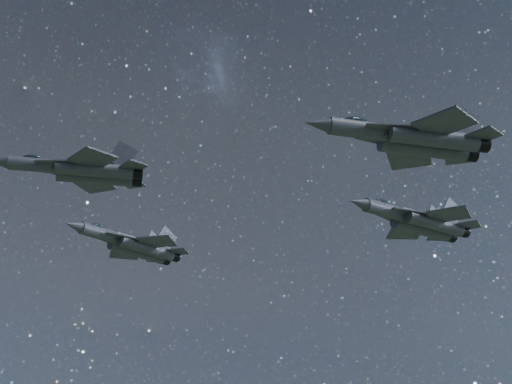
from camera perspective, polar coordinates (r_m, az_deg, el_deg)
jet_lead at (r=69.84m, az=-13.74°, el=1.70°), size 14.92×9.84×3.82m
jet_left at (r=93.99m, az=-9.79°, el=-4.20°), size 17.88×12.23×4.49m
jet_right at (r=69.08m, az=12.50°, el=4.18°), size 18.77×12.54×4.75m
jet_slot at (r=94.83m, az=12.90°, el=-2.29°), size 19.94×14.23×5.09m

